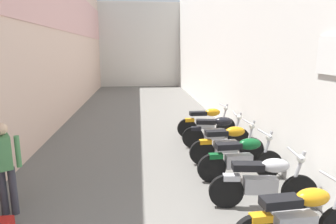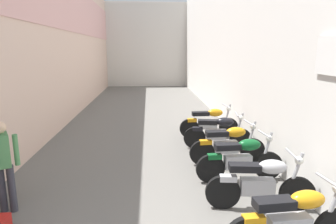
# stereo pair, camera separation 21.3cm
# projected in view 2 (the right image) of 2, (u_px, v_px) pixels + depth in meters

# --- Properties ---
(ground_plane) EXTENTS (36.69, 36.69, 0.00)m
(ground_plane) POSITION_uv_depth(u_px,v_px,m) (146.00, 130.00, 9.98)
(ground_plane) COLOR #66635E
(building_left) EXTENTS (0.45, 20.69, 6.03)m
(building_left) POSITION_uv_depth(u_px,v_px,m) (63.00, 40.00, 11.05)
(building_left) COLOR beige
(building_left) RESTS_ON ground
(building_right) EXTENTS (0.45, 20.69, 7.89)m
(building_right) POSITION_uv_depth(u_px,v_px,m) (226.00, 16.00, 11.31)
(building_right) COLOR silver
(building_right) RESTS_ON ground
(building_far_end) EXTENTS (8.82, 2.00, 6.03)m
(building_far_end) POSITION_uv_depth(u_px,v_px,m) (147.00, 45.00, 22.37)
(building_far_end) COLOR beige
(building_far_end) RESTS_ON ground
(motorcycle_second) EXTENTS (1.85, 0.58, 1.04)m
(motorcycle_second) POSITION_uv_depth(u_px,v_px,m) (293.00, 220.00, 3.86)
(motorcycle_second) COLOR black
(motorcycle_second) RESTS_ON ground
(motorcycle_third) EXTENTS (1.85, 0.58, 1.04)m
(motorcycle_third) POSITION_uv_depth(u_px,v_px,m) (261.00, 182.00, 4.96)
(motorcycle_third) COLOR black
(motorcycle_third) RESTS_ON ground
(motorcycle_fourth) EXTENTS (1.85, 0.58, 1.04)m
(motorcycle_fourth) POSITION_uv_depth(u_px,v_px,m) (241.00, 158.00, 6.06)
(motorcycle_fourth) COLOR black
(motorcycle_fourth) RESTS_ON ground
(motorcycle_fifth) EXTENTS (1.85, 0.58, 1.04)m
(motorcycle_fifth) POSITION_uv_depth(u_px,v_px,m) (228.00, 144.00, 6.99)
(motorcycle_fifth) COLOR black
(motorcycle_fifth) RESTS_ON ground
(motorcycle_sixth) EXTENTS (1.84, 0.58, 1.04)m
(motorcycle_sixth) POSITION_uv_depth(u_px,v_px,m) (218.00, 132.00, 8.01)
(motorcycle_sixth) COLOR black
(motorcycle_sixth) RESTS_ON ground
(motorcycle_seventh) EXTENTS (1.85, 0.58, 1.04)m
(motorcycle_seventh) POSITION_uv_depth(u_px,v_px,m) (210.00, 122.00, 9.12)
(motorcycle_seventh) COLOR black
(motorcycle_seventh) RESTS_ON ground
(pedestrian_mid_alley) EXTENTS (0.52, 0.39, 1.57)m
(pedestrian_mid_alley) POSITION_uv_depth(u_px,v_px,m) (3.00, 160.00, 4.81)
(pedestrian_mid_alley) COLOR #383842
(pedestrian_mid_alley) RESTS_ON ground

